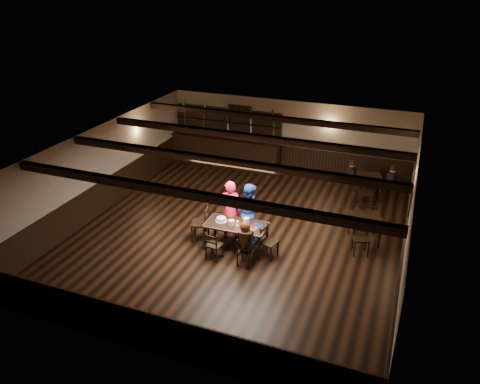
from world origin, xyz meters
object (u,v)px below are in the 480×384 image
(man_blue, at_px, (249,212))
(chair_near_right, at_px, (244,251))
(cake, at_px, (221,219))
(bar_counter, at_px, (226,147))
(chair_near_left, at_px, (213,244))
(woman_pink, at_px, (230,210))
(dining_table, at_px, (236,227))

(man_blue, bearing_deg, chair_near_right, 121.53)
(man_blue, bearing_deg, cake, 62.70)
(bar_counter, bearing_deg, cake, -68.65)
(chair_near_left, relative_size, woman_pink, 0.46)
(dining_table, xyz_separation_m, chair_near_right, (0.51, -0.73, -0.21))
(woman_pink, distance_m, man_blue, 0.52)
(woman_pink, bearing_deg, chair_near_left, 71.76)
(chair_near_right, bearing_deg, chair_near_left, 179.19)
(chair_near_right, xyz_separation_m, bar_counter, (-3.10, 6.23, 0.26))
(dining_table, relative_size, chair_near_right, 2.11)
(chair_near_left, xyz_separation_m, cake, (-0.07, 0.74, 0.33))
(bar_counter, bearing_deg, woman_pink, -66.22)
(chair_near_right, height_order, cake, cake)
(chair_near_right, relative_size, cake, 2.51)
(woman_pink, bearing_deg, dining_table, 108.88)
(chair_near_right, relative_size, bar_counter, 0.18)
(man_blue, height_order, bar_counter, bar_counter)
(cake, distance_m, bar_counter, 5.88)
(cake, xyz_separation_m, bar_counter, (-2.14, 5.48, -0.07))
(chair_near_left, relative_size, cake, 2.54)
(man_blue, height_order, cake, man_blue)
(cake, bearing_deg, man_blue, 47.15)
(woman_pink, xyz_separation_m, cake, (-0.07, -0.47, -0.08))
(man_blue, relative_size, cake, 5.32)
(chair_near_right, xyz_separation_m, man_blue, (-0.39, 1.36, 0.38))
(woman_pink, relative_size, bar_counter, 0.40)
(dining_table, bearing_deg, woman_pink, 127.49)
(chair_near_right, xyz_separation_m, woman_pink, (-0.89, 1.22, 0.41))
(chair_near_left, height_order, man_blue, man_blue)
(cake, height_order, bar_counter, bar_counter)
(dining_table, bearing_deg, cake, 177.53)
(chair_near_left, bearing_deg, dining_table, 63.08)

